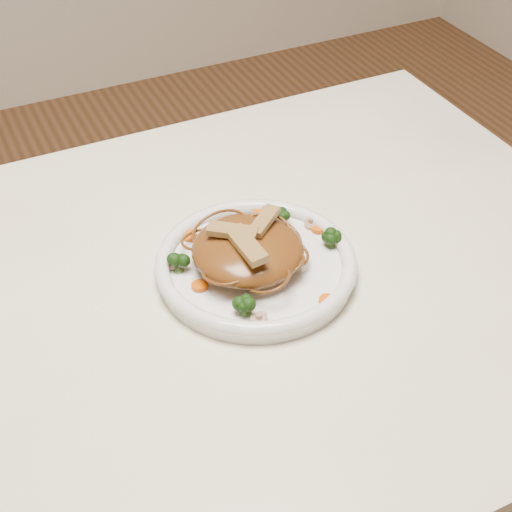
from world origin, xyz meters
name	(u,v)px	position (x,y,z in m)	size (l,w,h in m)	color
table	(189,351)	(0.00, 0.00, 0.65)	(1.20, 0.80, 0.75)	white
plate	(256,269)	(0.10, 0.00, 0.76)	(0.26, 0.26, 0.02)	white
noodle_mound	(248,250)	(0.09, 0.01, 0.79)	(0.14, 0.14, 0.05)	#5F3012
chicken_a	(264,221)	(0.12, 0.02, 0.82)	(0.06, 0.02, 0.01)	#A98950
chicken_b	(232,231)	(0.07, 0.01, 0.82)	(0.06, 0.02, 0.01)	#A98950
chicken_c	(247,245)	(0.08, -0.02, 0.82)	(0.07, 0.02, 0.01)	#A98950
broccoli_0	(283,216)	(0.17, 0.06, 0.78)	(0.02, 0.02, 0.03)	#13340A
broccoli_1	(178,263)	(0.01, 0.03, 0.78)	(0.02, 0.02, 0.03)	#13340A
broccoli_2	(246,304)	(0.05, -0.07, 0.78)	(0.02, 0.02, 0.03)	#13340A
broccoli_3	(331,238)	(0.20, -0.01, 0.78)	(0.02, 0.02, 0.03)	#13340A
carrot_0	(261,213)	(0.15, 0.09, 0.77)	(0.02, 0.02, 0.01)	#DE5808
carrot_1	(200,286)	(0.02, -0.01, 0.77)	(0.02, 0.02, 0.01)	#DE5808
carrot_2	(318,229)	(0.21, 0.03, 0.77)	(0.02, 0.02, 0.01)	#DE5808
carrot_3	(190,236)	(0.04, 0.09, 0.77)	(0.02, 0.02, 0.01)	#DE5808
carrot_4	(327,300)	(0.15, -0.10, 0.77)	(0.02, 0.02, 0.01)	#DE5808
mushroom_0	(259,319)	(0.06, -0.09, 0.77)	(0.02, 0.02, 0.01)	gray
mushroom_1	(310,223)	(0.20, 0.04, 0.77)	(0.02, 0.02, 0.01)	gray
mushroom_2	(170,265)	(0.00, 0.04, 0.77)	(0.02, 0.02, 0.01)	gray
mushroom_3	(265,211)	(0.16, 0.09, 0.77)	(0.02, 0.02, 0.01)	gray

